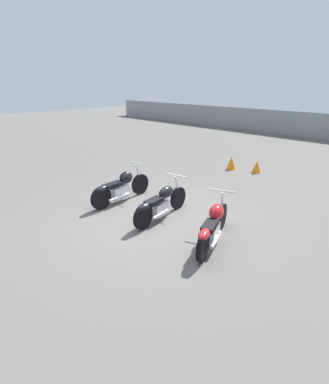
% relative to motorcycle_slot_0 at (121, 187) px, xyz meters
% --- Properties ---
extents(ground_plane, '(60.00, 60.00, 0.00)m').
position_rel_motorcycle_slot_0_xyz_m(ground_plane, '(1.56, -0.02, -0.42)').
color(ground_plane, '#5B5954').
extents(motorcycle_slot_0, '(0.60, 2.08, 0.98)m').
position_rel_motorcycle_slot_0_xyz_m(motorcycle_slot_0, '(0.00, 0.00, 0.00)').
color(motorcycle_slot_0, black).
rests_on(motorcycle_slot_0, ground_plane).
extents(motorcycle_slot_1, '(0.68, 2.01, 0.95)m').
position_rel_motorcycle_slot_0_xyz_m(motorcycle_slot_1, '(1.57, 0.04, -0.02)').
color(motorcycle_slot_1, black).
rests_on(motorcycle_slot_1, ground_plane).
extents(motorcycle_slot_2, '(0.97, 1.94, 0.94)m').
position_rel_motorcycle_slot_0_xyz_m(motorcycle_slot_2, '(3.18, -0.01, -0.01)').
color(motorcycle_slot_2, black).
rests_on(motorcycle_slot_2, ground_plane).
extents(traffic_cone_near, '(0.35, 0.35, 0.43)m').
position_rel_motorcycle_slot_0_xyz_m(traffic_cone_near, '(1.14, 5.30, -0.21)').
color(traffic_cone_near, orange).
rests_on(traffic_cone_near, ground_plane).
extents(traffic_cone_far, '(0.35, 0.35, 0.48)m').
position_rel_motorcycle_slot_0_xyz_m(traffic_cone_far, '(0.22, 5.01, -0.18)').
color(traffic_cone_far, orange).
rests_on(traffic_cone_far, ground_plane).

